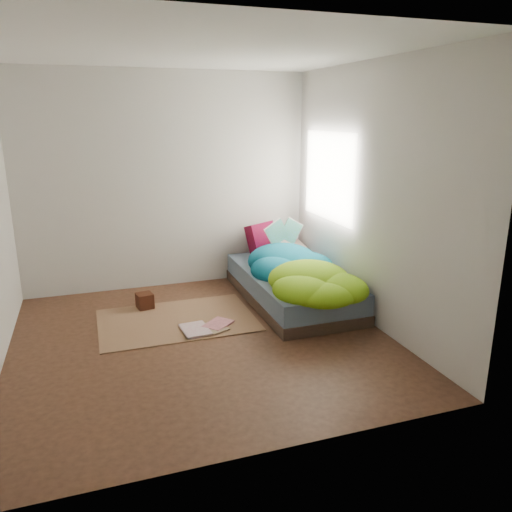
% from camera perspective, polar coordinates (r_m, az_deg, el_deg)
% --- Properties ---
extents(ground, '(3.50, 3.50, 0.00)m').
position_cam_1_polar(ground, '(4.88, -6.10, -9.54)').
color(ground, '#3C2417').
rests_on(ground, ground).
extents(room_walls, '(3.54, 3.54, 2.62)m').
position_cam_1_polar(room_walls, '(4.45, -6.57, 9.80)').
color(room_walls, beige).
rests_on(room_walls, ground).
extents(bed, '(1.00, 2.00, 0.34)m').
position_cam_1_polar(bed, '(5.80, 4.07, -3.49)').
color(bed, '#34271C').
rests_on(bed, ground).
extents(duvet, '(0.96, 1.84, 0.34)m').
position_cam_1_polar(duvet, '(5.50, 5.02, -0.85)').
color(duvet, '#085D83').
rests_on(duvet, bed).
extents(rug, '(1.60, 1.10, 0.01)m').
position_cam_1_polar(rug, '(5.35, -9.01, -7.25)').
color(rug, brown).
rests_on(rug, ground).
extents(pillow_floral, '(0.57, 0.37, 0.12)m').
position_cam_1_polar(pillow_floral, '(6.52, 3.00, 0.86)').
color(pillow_floral, silver).
rests_on(pillow_floral, bed).
extents(pillow_magenta, '(0.43, 0.32, 0.42)m').
position_cam_1_polar(pillow_magenta, '(6.36, 0.73, 1.88)').
color(pillow_magenta, '#4C052B').
rests_on(pillow_magenta, bed).
extents(open_book, '(0.43, 0.16, 0.26)m').
position_cam_1_polar(open_book, '(6.07, 3.26, 3.69)').
color(open_book, green).
rests_on(open_book, duvet).
extents(wooden_box, '(0.20, 0.20, 0.17)m').
position_cam_1_polar(wooden_box, '(5.69, -12.60, -5.01)').
color(wooden_box, '#32170B').
rests_on(wooden_box, rug).
extents(floor_book_a, '(0.28, 0.37, 0.03)m').
position_cam_1_polar(floor_book_a, '(5.02, -8.36, -8.58)').
color(floor_book_a, beige).
rests_on(floor_book_a, rug).
extents(floor_book_b, '(0.37, 0.36, 0.03)m').
position_cam_1_polar(floor_book_b, '(5.20, -5.40, -7.55)').
color(floor_book_b, '#D97D8B').
rests_on(floor_book_b, rug).
extents(floor_book_c, '(0.29, 0.33, 0.02)m').
position_cam_1_polar(floor_book_c, '(5.03, -5.81, -8.48)').
color(floor_book_c, tan).
rests_on(floor_book_c, rug).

